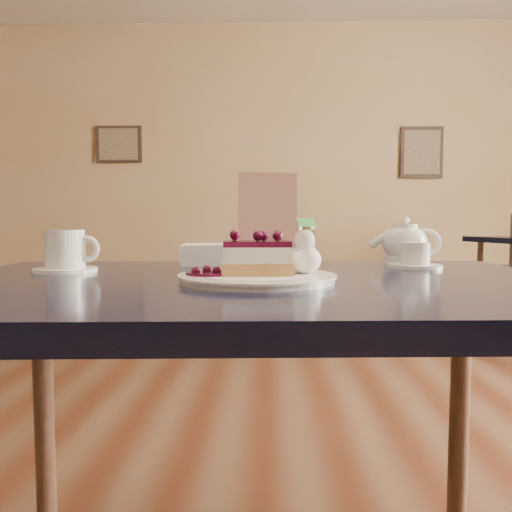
{
  "coord_description": "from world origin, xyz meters",
  "views": [
    {
      "loc": [
        0.17,
        -0.53,
        0.86
      ],
      "look_at": [
        0.14,
        0.28,
        0.8
      ],
      "focal_mm": 35.0,
      "sensor_mm": 36.0,
      "label": 1
    }
  ],
  "objects_px": {
    "main_table": "(257,320)",
    "cheesecake_slice": "(257,258)",
    "coffee_set": "(66,253)",
    "tea_set": "(406,247)",
    "dessert_plate": "(257,278)"
  },
  "relations": [
    {
      "from": "dessert_plate",
      "to": "tea_set",
      "type": "height_order",
      "value": "tea_set"
    },
    {
      "from": "main_table",
      "to": "coffee_set",
      "type": "relative_size",
      "value": 8.91
    },
    {
      "from": "main_table",
      "to": "tea_set",
      "type": "bearing_deg",
      "value": 38.11
    },
    {
      "from": "coffee_set",
      "to": "main_table",
      "type": "bearing_deg",
      "value": -14.83
    },
    {
      "from": "main_table",
      "to": "cheesecake_slice",
      "type": "xyz_separation_m",
      "value": [
        0.0,
        -0.05,
        0.12
      ]
    },
    {
      "from": "cheesecake_slice",
      "to": "tea_set",
      "type": "xyz_separation_m",
      "value": [
        0.36,
        0.36,
        0.0
      ]
    },
    {
      "from": "main_table",
      "to": "coffee_set",
      "type": "xyz_separation_m",
      "value": [
        -0.4,
        0.11,
        0.12
      ]
    },
    {
      "from": "cheesecake_slice",
      "to": "tea_set",
      "type": "height_order",
      "value": "tea_set"
    },
    {
      "from": "main_table",
      "to": "dessert_plate",
      "type": "relative_size",
      "value": 4.57
    },
    {
      "from": "coffee_set",
      "to": "tea_set",
      "type": "distance_m",
      "value": 0.79
    },
    {
      "from": "main_table",
      "to": "dessert_plate",
      "type": "height_order",
      "value": "dessert_plate"
    },
    {
      "from": "main_table",
      "to": "cheesecake_slice",
      "type": "height_order",
      "value": "cheesecake_slice"
    },
    {
      "from": "coffee_set",
      "to": "tea_set",
      "type": "bearing_deg",
      "value": 15.19
    },
    {
      "from": "main_table",
      "to": "coffee_set",
      "type": "distance_m",
      "value": 0.43
    },
    {
      "from": "dessert_plate",
      "to": "tea_set",
      "type": "bearing_deg",
      "value": 45.43
    }
  ]
}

